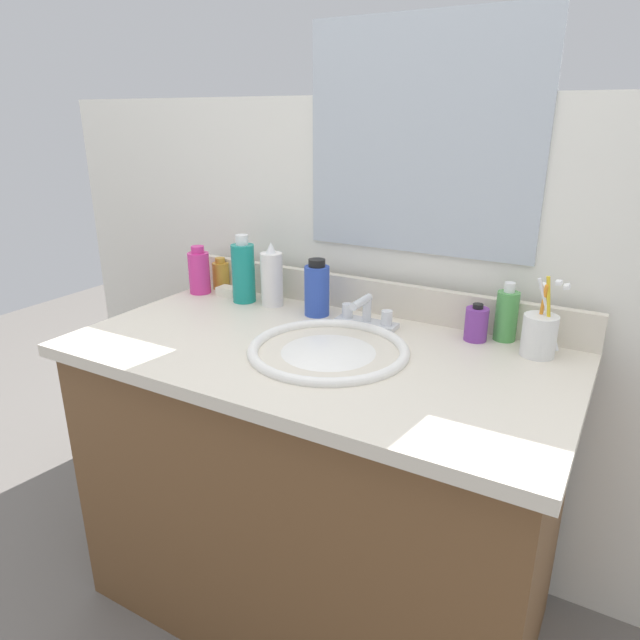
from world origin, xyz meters
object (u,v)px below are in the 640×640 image
at_px(bottle_oil_amber, 221,275).
at_px(soap_bar, 229,291).
at_px(bottle_mouthwash_teal, 243,272).
at_px(bottle_soap_pink, 199,272).
at_px(faucet, 366,315).
at_px(bottle_toner_green, 507,315).
at_px(bottle_shampoo_blue, 317,289).
at_px(bottle_cream_purple, 476,324).
at_px(cup_white_ceramic, 540,334).
at_px(bottle_lotion_white, 272,278).

distance_m(bottle_oil_amber, soap_bar, 0.08).
xyz_separation_m(bottle_mouthwash_teal, bottle_soap_pink, (-0.17, 0.00, -0.02)).
distance_m(faucet, bottle_toner_green, 0.34).
bearing_deg(bottle_toner_green, bottle_shampoo_blue, -172.05).
bearing_deg(bottle_cream_purple, soap_bar, -179.41).
height_order(bottle_mouthwash_teal, bottle_oil_amber, bottle_mouthwash_teal).
xyz_separation_m(bottle_soap_pink, cup_white_ceramic, (0.97, 0.01, -0.01)).
relative_size(bottle_shampoo_blue, soap_bar, 2.37).
height_order(faucet, bottle_soap_pink, bottle_soap_pink).
xyz_separation_m(bottle_lotion_white, bottle_cream_purple, (0.57, 0.02, -0.04)).
relative_size(faucet, cup_white_ceramic, 0.88).
distance_m(bottle_lotion_white, bottle_soap_pink, 0.26).
bearing_deg(faucet, bottle_soap_pink, 178.68).
bearing_deg(bottle_shampoo_blue, bottle_toner_green, 7.95).
xyz_separation_m(bottle_lotion_white, soap_bar, (-0.17, 0.01, -0.07)).
height_order(bottle_cream_purple, cup_white_ceramic, cup_white_ceramic).
distance_m(bottle_lotion_white, bottle_toner_green, 0.63).
xyz_separation_m(bottle_shampoo_blue, bottle_soap_pink, (-0.40, -0.00, -0.01)).
relative_size(bottle_shampoo_blue, bottle_lotion_white, 0.85).
relative_size(faucet, bottle_oil_amber, 1.66).
bearing_deg(bottle_lotion_white, bottle_cream_purple, 2.09).
height_order(bottle_lotion_white, bottle_soap_pink, bottle_lotion_white).
bearing_deg(faucet, bottle_toner_green, 13.87).
bearing_deg(bottle_oil_amber, bottle_mouthwash_teal, -25.96).
height_order(faucet, bottle_lotion_white, bottle_lotion_white).
relative_size(bottle_oil_amber, cup_white_ceramic, 0.53).
bearing_deg(bottle_soap_pink, faucet, -1.32).
height_order(bottle_oil_amber, bottle_cream_purple, bottle_oil_amber).
height_order(faucet, bottle_mouthwash_teal, bottle_mouthwash_teal).
distance_m(faucet, cup_white_ceramic, 0.41).
bearing_deg(bottle_shampoo_blue, bottle_oil_amber, 170.18).
bearing_deg(bottle_cream_purple, bottle_toner_green, 32.03).
bearing_deg(soap_bar, cup_white_ceramic, -0.96).
height_order(bottle_soap_pink, cup_white_ceramic, cup_white_ceramic).
distance_m(bottle_shampoo_blue, bottle_toner_green, 0.48).
bearing_deg(soap_bar, bottle_soap_pink, -165.36).
bearing_deg(bottle_oil_amber, bottle_lotion_white, -13.91).
xyz_separation_m(bottle_shampoo_blue, soap_bar, (-0.32, 0.02, -0.06)).
bearing_deg(bottle_toner_green, bottle_cream_purple, -147.97).
relative_size(bottle_lotion_white, bottle_toner_green, 1.27).
distance_m(faucet, bottle_cream_purple, 0.27).
bearing_deg(bottle_lotion_white, soap_bar, 175.50).
distance_m(bottle_lotion_white, cup_white_ceramic, 0.71).
xyz_separation_m(faucet, bottle_oil_amber, (-0.53, 0.08, 0.02)).
xyz_separation_m(bottle_shampoo_blue, bottle_cream_purple, (0.42, 0.03, -0.03)).
xyz_separation_m(bottle_shampoo_blue, cup_white_ceramic, (0.56, 0.01, -0.02)).
bearing_deg(bottle_oil_amber, bottle_toner_green, 0.07).
relative_size(faucet, soap_bar, 2.50).
bearing_deg(bottle_toner_green, faucet, -166.13).
bearing_deg(bottle_lotion_white, faucet, -4.34).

